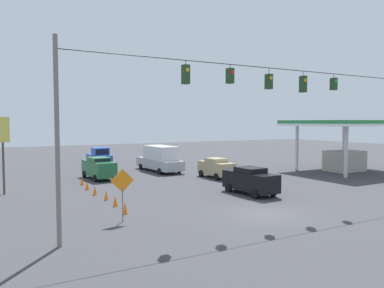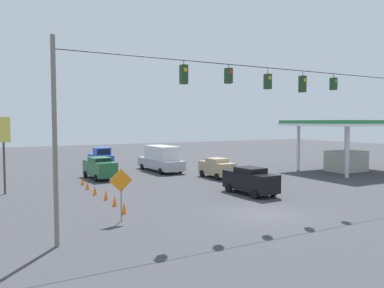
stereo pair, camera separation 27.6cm
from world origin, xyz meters
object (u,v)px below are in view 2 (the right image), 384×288
at_px(pickup_truck_blue_withflow_deep, 101,156).
at_px(traffic_cone_fifth, 87,185).
at_px(traffic_cone_third, 106,195).
at_px(sedan_black_crossing_near, 250,180).
at_px(traffic_cone_second, 115,201).
at_px(traffic_cone_farthest, 83,181).
at_px(traffic_cone_nearest, 124,208).
at_px(overhead_signal_span, 267,112).
at_px(traffic_cone_fourth, 95,190).
at_px(gas_station, 347,134).
at_px(sedan_green_withflow_far, 100,168).
at_px(work_zone_sign, 121,185).
at_px(sedan_tan_oncoming_far, 217,168).
at_px(box_truck_silver_oncoming_deep, 161,159).

height_order(pickup_truck_blue_withflow_deep, traffic_cone_fifth, pickup_truck_blue_withflow_deep).
bearing_deg(traffic_cone_third, sedan_black_crossing_near, 162.46).
distance_m(traffic_cone_second, traffic_cone_farthest, 9.06).
height_order(sedan_black_crossing_near, traffic_cone_nearest, sedan_black_crossing_near).
height_order(traffic_cone_second, traffic_cone_fifth, same).
bearing_deg(overhead_signal_span, traffic_cone_farthest, -65.62).
height_order(traffic_cone_fourth, gas_station, gas_station).
bearing_deg(gas_station, sedan_green_withflow_far, -16.79).
height_order(sedan_green_withflow_far, sedan_black_crossing_near, sedan_green_withflow_far).
distance_m(gas_station, work_zone_sign, 28.85).
distance_m(pickup_truck_blue_withflow_deep, traffic_cone_third, 22.22).
distance_m(pickup_truck_blue_withflow_deep, traffic_cone_nearest, 26.46).
relative_size(sedan_black_crossing_near, traffic_cone_fourth, 6.59).
relative_size(traffic_cone_third, traffic_cone_fifth, 1.00).
height_order(sedan_tan_oncoming_far, traffic_cone_second, sedan_tan_oncoming_far).
relative_size(sedan_tan_oncoming_far, traffic_cone_fifth, 5.80).
bearing_deg(sedan_tan_oncoming_far, box_truck_silver_oncoming_deep, -68.52).
distance_m(pickup_truck_blue_withflow_deep, traffic_cone_fifth, 17.89).
xyz_separation_m(traffic_cone_nearest, traffic_cone_third, (-0.16, -4.32, 0.00)).
bearing_deg(pickup_truck_blue_withflow_deep, traffic_cone_second, 76.88).
distance_m(overhead_signal_span, pickup_truck_blue_withflow_deep, 30.37).
bearing_deg(box_truck_silver_oncoming_deep, traffic_cone_second, 55.94).
relative_size(traffic_cone_fourth, traffic_cone_farthest, 1.00).
bearing_deg(traffic_cone_farthest, gas_station, 169.95).
xyz_separation_m(pickup_truck_blue_withflow_deep, gas_station, (-21.36, 19.38, 3.03)).
xyz_separation_m(pickup_truck_blue_withflow_deep, traffic_cone_fifth, (5.65, 16.96, -0.63)).
distance_m(sedan_black_crossing_near, traffic_cone_farthest, 14.12).
distance_m(overhead_signal_span, traffic_cone_fifth, 15.78).
distance_m(sedan_black_crossing_near, traffic_cone_nearest, 10.13).
relative_size(pickup_truck_blue_withflow_deep, traffic_cone_fifth, 7.40).
xyz_separation_m(sedan_tan_oncoming_far, box_truck_silver_oncoming_deep, (2.72, -6.91, 0.39)).
xyz_separation_m(box_truck_silver_oncoming_deep, traffic_cone_nearest, (9.53, 16.10, -1.01)).
bearing_deg(box_truck_silver_oncoming_deep, traffic_cone_farthest, 27.36).
height_order(sedan_green_withflow_far, traffic_cone_third, sedan_green_withflow_far).
bearing_deg(traffic_cone_farthest, traffic_cone_third, 90.25).
bearing_deg(sedan_green_withflow_far, sedan_black_crossing_near, 121.29).
relative_size(sedan_green_withflow_far, work_zone_sign, 1.65).
distance_m(sedan_green_withflow_far, box_truck_silver_oncoming_deep, 7.55).
distance_m(pickup_truck_blue_withflow_deep, work_zone_sign, 28.09).
height_order(sedan_tan_oncoming_far, gas_station, gas_station).
distance_m(overhead_signal_span, traffic_cone_third, 12.20).
height_order(pickup_truck_blue_withflow_deep, box_truck_silver_oncoming_deep, box_truck_silver_oncoming_deep).
bearing_deg(sedan_black_crossing_near, traffic_cone_fourth, -27.49).
height_order(sedan_tan_oncoming_far, traffic_cone_farthest, sedan_tan_oncoming_far).
xyz_separation_m(sedan_black_crossing_near, traffic_cone_second, (9.92, -0.97, -0.68)).
height_order(overhead_signal_span, box_truck_silver_oncoming_deep, overhead_signal_span).
bearing_deg(work_zone_sign, traffic_cone_second, -101.82).
relative_size(traffic_cone_third, traffic_cone_farthest, 1.00).
distance_m(traffic_cone_fifth, traffic_cone_farthest, 2.35).
relative_size(sedan_black_crossing_near, pickup_truck_blue_withflow_deep, 0.89).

